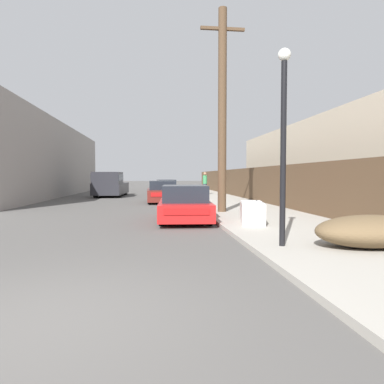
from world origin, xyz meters
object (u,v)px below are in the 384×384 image
object	(u,v)px
car_parked_far	(166,187)
pickup_truck	(110,185)
utility_pole	(222,109)
pedestrian	(205,183)
car_parked_mid	(162,192)
street_lamp	(283,131)
discarded_fridge	(252,212)
parked_sports_car_red	(185,204)
brush_pile	(372,231)

from	to	relation	value
car_parked_far	pickup_truck	distance (m)	5.57
utility_pole	pedestrian	bearing A→B (deg)	84.33
car_parked_mid	street_lamp	xyz separation A→B (m)	(2.13, -13.79, 1.91)
discarded_fridge	pedestrian	size ratio (longest dim) A/B	1.02
street_lamp	parked_sports_car_red	bearing A→B (deg)	106.91
discarded_fridge	parked_sports_car_red	xyz separation A→B (m)	(-1.94, 1.71, 0.13)
car_parked_mid	pickup_truck	xyz separation A→B (m)	(-3.82, 6.22, 0.32)
pickup_truck	utility_pole	size ratio (longest dim) A/B	0.68
pickup_truck	brush_pile	bearing A→B (deg)	113.87
pickup_truck	car_parked_far	bearing A→B (deg)	-139.54
car_parked_mid	brush_pile	size ratio (longest dim) A/B	1.79
parked_sports_car_red	utility_pole	size ratio (longest dim) A/B	0.53
utility_pole	pedestrian	size ratio (longest dim) A/B	4.62
car_parked_far	brush_pile	size ratio (longest dim) A/B	1.93
car_parked_far	street_lamp	xyz separation A→B (m)	(1.54, -23.37, 1.91)
discarded_fridge	brush_pile	bearing A→B (deg)	-57.77
parked_sports_car_red	car_parked_far	distance (m)	18.21
utility_pole	brush_pile	xyz separation A→B (m)	(1.62, -7.29, -3.85)
car_parked_mid	utility_pole	distance (m)	8.10
car_parked_mid	brush_pile	xyz separation A→B (m)	(3.89, -14.14, -0.16)
car_parked_mid	pedestrian	distance (m)	7.23
car_parked_mid	pedestrian	size ratio (longest dim) A/B	2.38
street_lamp	pedestrian	distance (m)	20.17
car_parked_far	pedestrian	bearing A→B (deg)	-52.08
parked_sports_car_red	car_parked_mid	world-z (taller)	car_parked_mid
street_lamp	pickup_truck	bearing A→B (deg)	106.57
car_parked_far	car_parked_mid	bearing A→B (deg)	-97.59
car_parked_far	pedestrian	size ratio (longest dim) A/B	2.58
pickup_truck	discarded_fridge	bearing A→B (deg)	114.03
brush_pile	parked_sports_car_red	bearing A→B (deg)	121.12
utility_pole	pickup_truck	bearing A→B (deg)	115.00
car_parked_far	street_lamp	distance (m)	23.50
discarded_fridge	utility_pole	size ratio (longest dim) A/B	0.22
pedestrian	parked_sports_car_red	bearing A→B (deg)	-101.42
pickup_truck	car_parked_mid	bearing A→B (deg)	124.68
pickup_truck	pedestrian	size ratio (longest dim) A/B	3.16
car_parked_mid	parked_sports_car_red	bearing A→B (deg)	-86.87
car_parked_mid	pedestrian	xyz separation A→B (m)	(3.57, 6.28, 0.43)
discarded_fridge	pedestrian	xyz separation A→B (m)	(1.07, 16.61, 0.59)
car_parked_mid	car_parked_far	size ratio (longest dim) A/B	0.92
parked_sports_car_red	car_parked_far	size ratio (longest dim) A/B	0.95
street_lamp	pedestrian	size ratio (longest dim) A/B	2.29
parked_sports_car_red	brush_pile	world-z (taller)	parked_sports_car_red
brush_pile	street_lamp	bearing A→B (deg)	168.75
car_parked_far	brush_pile	world-z (taller)	car_parked_far
pedestrian	car_parked_mid	bearing A→B (deg)	-119.66
discarded_fridge	pickup_truck	size ratio (longest dim) A/B	0.32
discarded_fridge	car_parked_mid	xyz separation A→B (m)	(-2.51, 10.33, 0.16)
parked_sports_car_red	pickup_truck	world-z (taller)	pickup_truck
car_parked_mid	utility_pole	size ratio (longest dim) A/B	0.52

